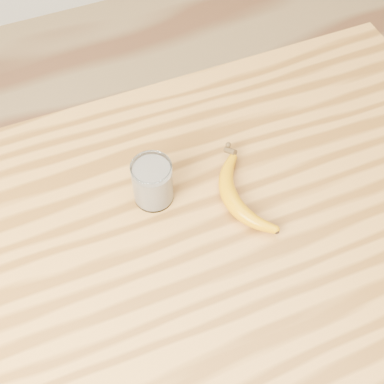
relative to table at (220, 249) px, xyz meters
name	(u,v)px	position (x,y,z in m)	size (l,w,h in m)	color
room	(239,31)	(0.00, 0.00, 0.58)	(4.04, 4.04, 2.70)	#9C7B4D
table	(220,249)	(0.00, 0.00, 0.00)	(1.20, 0.80, 0.90)	#B57A33
smoothie_glass	(153,183)	(-0.11, 0.10, 0.18)	(0.08, 0.08, 0.10)	white
banana	(231,200)	(0.03, 0.02, 0.15)	(0.10, 0.28, 0.03)	#CA8303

